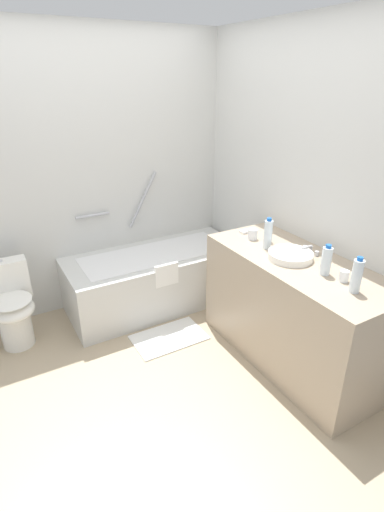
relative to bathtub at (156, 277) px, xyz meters
name	(u,v)px	position (x,y,z in m)	size (l,w,h in m)	color
ground_plane	(150,381)	(-0.53, -0.99, -0.29)	(3.81, 3.81, 0.00)	tan
wall_back_tiled	(79,178)	(-0.53, 0.41, 0.95)	(3.21, 0.10, 2.48)	silver
wall_right_mirror	(313,192)	(0.93, -0.99, 0.95)	(0.10, 3.10, 2.48)	silver
bathtub	(156,277)	(0.00, 0.00, 0.00)	(1.69, 0.73, 1.23)	silver
toilet	(12,307)	(-1.30, 0.00, 0.06)	(0.37, 0.47, 0.72)	white
vanity_counter	(293,311)	(0.56, -1.28, 0.14)	(0.63, 1.50, 0.86)	tan
sink_basin	(290,255)	(0.52, -1.23, 0.60)	(0.32, 0.32, 0.05)	white
sink_faucet	(310,250)	(0.71, -1.23, 0.60)	(0.11, 0.15, 0.07)	#B9B9BE
water_bottle_0	(357,276)	(0.53, -1.78, 0.68)	(0.06, 0.06, 0.24)	silver
water_bottle_1	(268,234)	(0.50, -0.99, 0.69)	(0.06, 0.06, 0.24)	silver
water_bottle_2	(326,261)	(0.55, -1.53, 0.67)	(0.07, 0.07, 0.21)	silver
drinking_glass_0	(253,234)	(0.52, -0.79, 0.62)	(0.08, 0.08, 0.08)	white
drinking_glass_1	(344,276)	(0.58, -1.66, 0.61)	(0.06, 0.06, 0.08)	white
drinking_glass_2	(268,237)	(0.58, -0.90, 0.62)	(0.07, 0.07, 0.09)	white
soap_dish	(245,231)	(0.55, -0.65, 0.58)	(0.09, 0.06, 0.02)	white
bath_mat	(169,337)	(-0.17, -0.59, -0.28)	(0.61, 0.38, 0.01)	white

